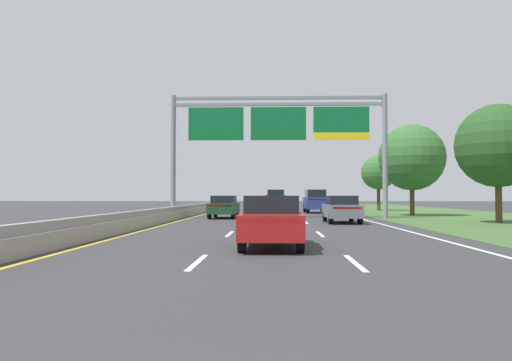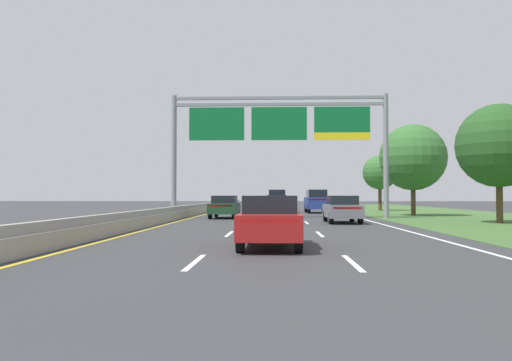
{
  "view_description": "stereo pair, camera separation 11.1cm",
  "coord_description": "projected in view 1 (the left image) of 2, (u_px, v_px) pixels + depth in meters",
  "views": [
    {
      "loc": [
        -0.06,
        -1.68,
        1.57
      ],
      "look_at": [
        -0.88,
        22.91,
        2.29
      ],
      "focal_mm": 36.26,
      "sensor_mm": 36.0,
      "label": 1
    },
    {
      "loc": [
        0.06,
        -1.67,
        1.57
      ],
      "look_at": [
        -0.88,
        22.91,
        2.29
      ],
      "focal_mm": 36.26,
      "sensor_mm": 36.0,
      "label": 2
    }
  ],
  "objects": [
    {
      "name": "ground_plane",
      "position": [
        274.0,
        218.0,
        36.59
      ],
      "size": [
        220.0,
        220.0,
        0.0
      ],
      "primitive_type": "plane",
      "color": "#333335"
    },
    {
      "name": "lane_striping",
      "position": [
        274.0,
        218.0,
        36.13
      ],
      "size": [
        11.96,
        106.0,
        0.01
      ],
      "color": "white",
      "rests_on": "ground"
    },
    {
      "name": "grass_verge_right",
      "position": [
        473.0,
        218.0,
        36.12
      ],
      "size": [
        14.0,
        110.0,
        0.02
      ],
      "primitive_type": "cube",
      "color": "#3D602D",
      "rests_on": "ground"
    },
    {
      "name": "median_barrier_concrete",
      "position": [
        182.0,
        213.0,
        36.82
      ],
      "size": [
        0.6,
        110.0,
        0.85
      ],
      "color": "#99968E",
      "rests_on": "ground"
    },
    {
      "name": "overhead_sign_gantry",
      "position": [
        278.0,
        130.0,
        35.79
      ],
      "size": [
        15.06,
        0.42,
        8.6
      ],
      "color": "gray",
      "rests_on": "ground"
    },
    {
      "name": "pickup_truck_navy",
      "position": [
        276.0,
        200.0,
        53.93
      ],
      "size": [
        2.1,
        5.44,
        2.2
      ],
      "rotation": [
        0.0,
        0.0,
        1.55
      ],
      "color": "#161E47",
      "rests_on": "ground"
    },
    {
      "name": "car_grey_right_lane_sedan",
      "position": [
        342.0,
        209.0,
        29.78
      ],
      "size": [
        1.86,
        4.42,
        1.57
      ],
      "rotation": [
        0.0,
        0.0,
        1.58
      ],
      "color": "slate",
      "rests_on": "ground"
    },
    {
      "name": "car_darkgreen_left_lane_sedan",
      "position": [
        224.0,
        206.0,
        36.07
      ],
      "size": [
        1.93,
        4.44,
        1.57
      ],
      "rotation": [
        0.0,
        0.0,
        1.55
      ],
      "color": "#193D23",
      "rests_on": "ground"
    },
    {
      "name": "car_blue_right_lane_suv",
      "position": [
        315.0,
        201.0,
        47.14
      ],
      "size": [
        2.0,
        4.74,
        2.11
      ],
      "rotation": [
        0.0,
        0.0,
        1.59
      ],
      "color": "navy",
      "rests_on": "ground"
    },
    {
      "name": "car_red_centre_lane_sedan",
      "position": [
        272.0,
        220.0,
        15.66
      ],
      "size": [
        1.87,
        4.42,
        1.57
      ],
      "rotation": [
        0.0,
        0.0,
        1.56
      ],
      "color": "maroon",
      "rests_on": "ground"
    },
    {
      "name": "roadside_tree_mid",
      "position": [
        498.0,
        146.0,
        29.18
      ],
      "size": [
        4.72,
        4.72,
        6.76
      ],
      "color": "#4C3823",
      "rests_on": "ground"
    },
    {
      "name": "roadside_tree_far",
      "position": [
        412.0,
        157.0,
        40.2
      ],
      "size": [
        5.16,
        5.16,
        7.13
      ],
      "color": "#4C3823",
      "rests_on": "ground"
    },
    {
      "name": "roadside_tree_distant",
      "position": [
        378.0,
        173.0,
        54.07
      ],
      "size": [
        3.59,
        3.59,
        5.8
      ],
      "color": "#4C3823",
      "rests_on": "ground"
    }
  ]
}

